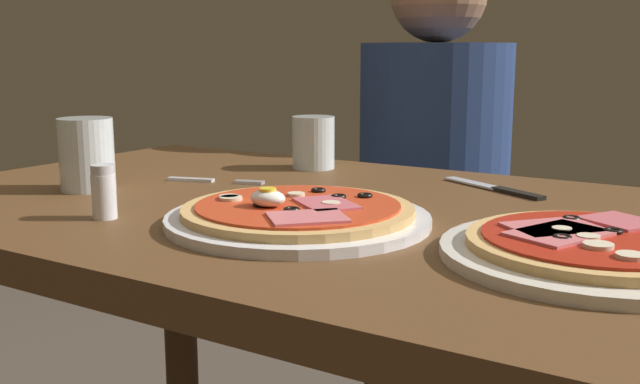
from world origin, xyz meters
The scene contains 9 objects.
dining_table centered at (0.00, 0.00, 0.64)m, with size 1.27×0.73×0.76m.
pizza_foreground centered at (0.01, -0.11, 0.77)m, with size 0.32×0.32×0.05m.
pizza_across_left centered at (0.34, -0.08, 0.77)m, with size 0.31×0.31×0.03m.
water_glass_near centered at (-0.20, 0.26, 0.80)m, with size 0.07×0.07×0.09m.
water_glass_far centered at (-0.38, -0.09, 0.81)m, with size 0.08×0.08×0.11m.
fork centered at (-0.27, 0.05, 0.76)m, with size 0.15×0.06×0.00m.
knife centered at (0.14, 0.22, 0.77)m, with size 0.18×0.11×0.01m.
salt_shaker centered at (-0.21, -0.21, 0.80)m, with size 0.03×0.03×0.07m.
diner_person centered at (-0.14, 0.64, 0.56)m, with size 0.32×0.32×1.18m.
Camera 1 is at (0.48, -0.82, 0.97)m, focal length 41.30 mm.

